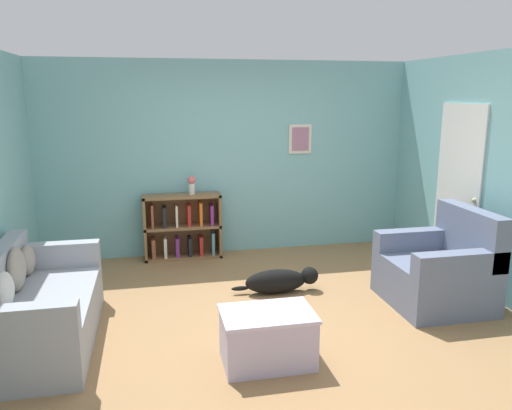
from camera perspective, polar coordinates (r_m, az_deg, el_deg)
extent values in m
plane|color=#997047|center=(5.05, 0.96, -12.71)|extent=(14.00, 14.00, 0.00)
cube|color=#7AB7BC|center=(6.83, -3.21, 5.35)|extent=(5.60, 0.10, 2.60)
cube|color=silver|center=(6.96, 5.07, 7.53)|extent=(0.32, 0.02, 0.40)
cube|color=#A37089|center=(6.95, 5.10, 7.52)|extent=(0.24, 0.01, 0.32)
cube|color=#7AB7BC|center=(5.77, 26.58, 2.71)|extent=(0.10, 5.00, 2.60)
cube|color=white|center=(6.33, 22.02, 1.36)|extent=(0.02, 0.84, 2.05)
sphere|color=tan|center=(6.04, 23.64, 0.48)|extent=(0.05, 0.05, 0.05)
cube|color=#9399A3|center=(4.87, -23.15, -11.97)|extent=(0.86, 1.74, 0.43)
cube|color=#9399A3|center=(4.03, -25.71, -12.08)|extent=(0.86, 0.16, 0.25)
cube|color=#9399A3|center=(5.48, -21.91, -5.33)|extent=(0.86, 0.16, 0.25)
ellipsoid|color=beige|center=(4.60, -26.84, -8.73)|extent=(0.14, 0.31, 0.31)
ellipsoid|color=gray|center=(4.96, -25.72, -6.66)|extent=(0.14, 0.39, 0.39)
ellipsoid|color=gray|center=(5.35, -24.67, -5.76)|extent=(0.14, 0.29, 0.29)
cube|color=olive|center=(6.71, -12.57, -2.64)|extent=(0.04, 0.29, 0.86)
cube|color=olive|center=(6.76, -4.22, -2.24)|extent=(0.04, 0.29, 0.86)
cube|color=olive|center=(6.85, -8.45, -2.15)|extent=(1.02, 0.02, 0.86)
cube|color=olive|center=(6.83, -8.27, -5.80)|extent=(1.02, 0.29, 0.04)
cube|color=olive|center=(6.71, -8.38, -2.45)|extent=(1.02, 0.29, 0.04)
cube|color=olive|center=(6.62, -8.49, 1.01)|extent=(1.02, 0.29, 0.04)
cube|color=brown|center=(6.77, -11.61, -4.88)|extent=(0.05, 0.22, 0.27)
cube|color=brown|center=(6.65, -11.76, -1.22)|extent=(0.03, 0.22, 0.30)
cube|color=silver|center=(6.77, -10.32, -4.80)|extent=(0.04, 0.22, 0.28)
cube|color=black|center=(6.66, -10.43, -1.30)|extent=(0.05, 0.22, 0.27)
cube|color=#7A2D84|center=(6.78, -8.98, -4.77)|extent=(0.05, 0.22, 0.27)
cube|color=silver|center=(6.66, -9.07, -1.18)|extent=(0.03, 0.22, 0.28)
cube|color=black|center=(6.79, -7.57, -4.73)|extent=(0.05, 0.22, 0.26)
cube|color=#B22823|center=(6.67, -7.69, -1.11)|extent=(0.04, 0.22, 0.28)
cube|color=#B22823|center=(6.80, -6.33, -4.63)|extent=(0.04, 0.22, 0.27)
cube|color=orange|center=(6.68, -6.37, -0.95)|extent=(0.04, 0.22, 0.31)
cube|color=#60939E|center=(6.81, -4.98, -4.37)|extent=(0.04, 0.22, 0.32)
cube|color=#7A2D84|center=(6.70, -5.13, -1.06)|extent=(0.04, 0.22, 0.27)
cube|color=slate|center=(5.59, 19.62, -8.28)|extent=(0.94, 1.01, 0.47)
cube|color=slate|center=(5.65, 23.30, -3.02)|extent=(0.18, 1.01, 0.53)
cube|color=slate|center=(5.15, 22.30, -6.20)|extent=(0.94, 0.18, 0.22)
cube|color=slate|center=(5.82, 17.76, -3.74)|extent=(0.94, 0.18, 0.22)
cube|color=#BCB2D1|center=(4.19, 1.31, -14.90)|extent=(0.72, 0.48, 0.44)
cube|color=silver|center=(4.10, 1.32, -12.33)|extent=(0.75, 0.50, 0.03)
ellipsoid|color=black|center=(5.57, 2.27, -8.71)|extent=(0.68, 0.24, 0.27)
sphere|color=black|center=(5.66, 6.14, -8.01)|extent=(0.19, 0.19, 0.19)
ellipsoid|color=black|center=(5.56, -1.81, -9.51)|extent=(0.20, 0.05, 0.05)
cylinder|color=silver|center=(6.61, -7.35, 1.84)|extent=(0.08, 0.08, 0.15)
sphere|color=#E06B70|center=(6.59, -7.38, 2.85)|extent=(0.11, 0.11, 0.11)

